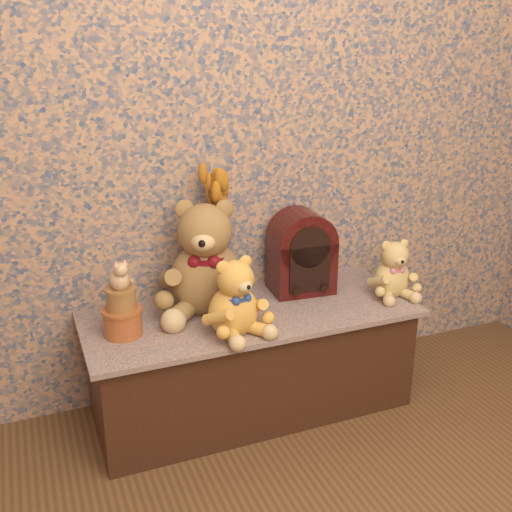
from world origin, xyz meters
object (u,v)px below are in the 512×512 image
(cathedral_radio, at_px, (301,251))
(cat_figurine, at_px, (119,273))
(ceramic_vase, at_px, (217,278))
(teddy_medium, at_px, (233,292))
(teddy_large, at_px, (206,251))
(teddy_small, at_px, (393,265))
(biscuit_tin_lower, at_px, (123,322))

(cathedral_radio, relative_size, cat_figurine, 2.99)
(ceramic_vase, bearing_deg, teddy_medium, -96.49)
(cathedral_radio, bearing_deg, teddy_medium, -142.86)
(teddy_large, height_order, cat_figurine, teddy_large)
(teddy_medium, xyz_separation_m, cat_figurine, (-0.37, 0.12, 0.08))
(cat_figurine, bearing_deg, teddy_large, 9.35)
(teddy_medium, height_order, cat_figurine, teddy_medium)
(cat_figurine, bearing_deg, cathedral_radio, 2.15)
(teddy_small, xyz_separation_m, ceramic_vase, (-0.67, 0.20, -0.03))
(teddy_large, distance_m, teddy_medium, 0.24)
(teddy_medium, distance_m, ceramic_vase, 0.28)
(teddy_small, height_order, cathedral_radio, cathedral_radio)
(cathedral_radio, height_order, biscuit_tin_lower, cathedral_radio)
(ceramic_vase, height_order, biscuit_tin_lower, ceramic_vase)
(teddy_large, relative_size, cathedral_radio, 1.36)
(cat_figurine, bearing_deg, teddy_small, -9.99)
(teddy_small, relative_size, cathedral_radio, 0.74)
(teddy_medium, distance_m, biscuit_tin_lower, 0.40)
(teddy_small, distance_m, ceramic_vase, 0.70)
(teddy_large, relative_size, biscuit_tin_lower, 3.50)
(teddy_large, distance_m, biscuit_tin_lower, 0.40)
(ceramic_vase, relative_size, cat_figurine, 1.69)
(biscuit_tin_lower, bearing_deg, teddy_medium, -17.67)
(ceramic_vase, bearing_deg, cat_figurine, -158.83)
(cathedral_radio, distance_m, ceramic_vase, 0.36)
(teddy_small, height_order, cat_figurine, cat_figurine)
(cathedral_radio, bearing_deg, ceramic_vase, -179.87)
(teddy_medium, height_order, cathedral_radio, cathedral_radio)
(teddy_large, height_order, cathedral_radio, teddy_large)
(cat_figurine, bearing_deg, biscuit_tin_lower, 0.00)
(teddy_large, xyz_separation_m, ceramic_vase, (0.06, 0.05, -0.14))
(ceramic_vase, distance_m, cat_figurine, 0.45)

